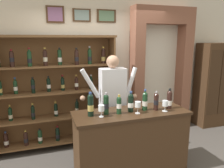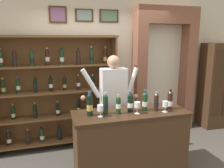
{
  "view_description": "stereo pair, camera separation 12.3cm",
  "coord_description": "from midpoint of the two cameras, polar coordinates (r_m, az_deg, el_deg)",
  "views": [
    {
      "loc": [
        -1.12,
        -2.73,
        1.99
      ],
      "look_at": [
        -0.15,
        0.23,
        1.33
      ],
      "focal_mm": 35.02,
      "sensor_mm": 36.0,
      "label": 1
    },
    {
      "loc": [
        -1.0,
        -2.76,
        1.99
      ],
      "look_at": [
        -0.15,
        0.23,
        1.33
      ],
      "focal_mm": 35.02,
      "sensor_mm": 36.0,
      "label": 2
    }
  ],
  "objects": [
    {
      "name": "tasting_bottle_brunello",
      "position": [
        3.22,
        12.56,
        -4.5
      ],
      "size": [
        0.07,
        0.07,
        0.28
      ],
      "color": "black",
      "rests_on": "tasting_counter"
    },
    {
      "name": "wine_glass_left",
      "position": [
        3.19,
        14.8,
        -5.23
      ],
      "size": [
        0.08,
        0.08,
        0.16
      ],
      "color": "silver",
      "rests_on": "tasting_counter"
    },
    {
      "name": "wine_glass_spare",
      "position": [
        3.04,
        7.76,
        -5.53
      ],
      "size": [
        0.08,
        0.08,
        0.17
      ],
      "color": "silver",
      "rests_on": "tasting_counter"
    },
    {
      "name": "shopkeeper",
      "position": [
        3.55,
        1.34,
        -3.06
      ],
      "size": [
        0.96,
        0.22,
        1.72
      ],
      "color": "#2D3347",
      "rests_on": "ground"
    },
    {
      "name": "side_cabinet",
      "position": [
        5.45,
        26.29,
        -0.39
      ],
      "size": [
        0.68,
        0.45,
        1.88
      ],
      "color": "#422B19",
      "rests_on": "ground"
    },
    {
      "name": "tasting_bottle_riserva",
      "position": [
        3.18,
        9.69,
        -4.46
      ],
      "size": [
        0.08,
        0.08,
        0.31
      ],
      "color": "#19381E",
      "rests_on": "tasting_counter"
    },
    {
      "name": "archway_doorway",
      "position": [
        4.8,
        13.78,
        5.11
      ],
      "size": [
        1.35,
        0.45,
        2.6
      ],
      "color": "brown",
      "rests_on": "ground"
    },
    {
      "name": "back_wall",
      "position": [
        4.43,
        -2.06,
        6.88
      ],
      "size": [
        12.0,
        0.19,
        3.19
      ],
      "color": "beige",
      "rests_on": "ground"
    },
    {
      "name": "tasting_bottle_prosecco",
      "position": [
        3.0,
        -0.55,
        -5.19
      ],
      "size": [
        0.07,
        0.07,
        0.3
      ],
      "color": "black",
      "rests_on": "tasting_counter"
    },
    {
      "name": "tasting_counter",
      "position": [
        3.33,
        5.87,
        -15.08
      ],
      "size": [
        1.65,
        0.6,
        0.96
      ],
      "color": "#422B19",
      "rests_on": "ground"
    },
    {
      "name": "wine_glass_center",
      "position": [
        2.91,
        -1.86,
        -6.44
      ],
      "size": [
        0.08,
        0.08,
        0.16
      ],
      "color": "silver",
      "rests_on": "tasting_counter"
    },
    {
      "name": "wine_shelf",
      "position": [
        4.03,
        -13.2,
        -1.32
      ],
      "size": [
        2.16,
        0.38,
        2.04
      ],
      "color": "brown",
      "rests_on": "ground"
    },
    {
      "name": "tasting_bottle_vin_santo",
      "position": [
        3.33,
        15.92,
        -4.05
      ],
      "size": [
        0.08,
        0.08,
        0.3
      ],
      "color": "black",
      "rests_on": "tasting_counter"
    },
    {
      "name": "tasting_bottle_super_tuscan",
      "position": [
        3.11,
        5.95,
        -4.79
      ],
      "size": [
        0.08,
        0.08,
        0.3
      ],
      "color": "black",
      "rests_on": "tasting_counter"
    },
    {
      "name": "tasting_bottle_rosso",
      "position": [
        2.94,
        -4.65,
        -5.33
      ],
      "size": [
        0.08,
        0.08,
        0.33
      ],
      "color": "black",
      "rests_on": "tasting_counter"
    },
    {
      "name": "tasting_bottle_grappa",
      "position": [
        3.01,
        2.83,
        -5.43
      ],
      "size": [
        0.07,
        0.07,
        0.27
      ],
      "color": "#19381E",
      "rests_on": "tasting_counter"
    }
  ]
}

